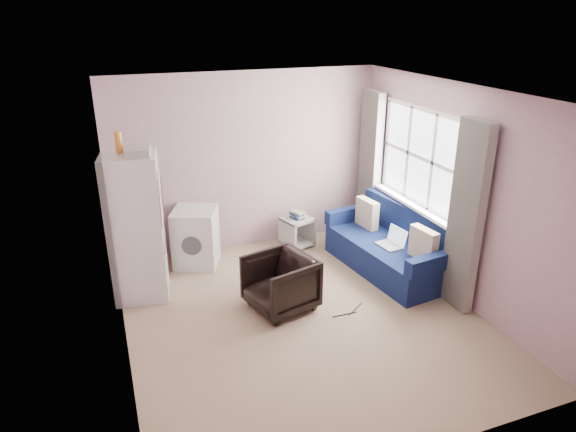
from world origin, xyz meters
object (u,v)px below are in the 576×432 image
at_px(armchair, 280,281).
at_px(sofa, 392,248).
at_px(side_table, 297,230).
at_px(fridge, 136,226).
at_px(washing_machine, 196,236).

relative_size(armchair, sofa, 0.36).
height_order(side_table, sofa, sofa).
relative_size(fridge, side_table, 3.69).
bearing_deg(side_table, sofa, -50.25).
xyz_separation_m(armchair, side_table, (0.80, 1.50, -0.10)).
relative_size(washing_machine, side_table, 1.45).
xyz_separation_m(armchair, washing_machine, (-0.68, 1.46, 0.06)).
height_order(armchair, washing_machine, washing_machine).
bearing_deg(washing_machine, side_table, 24.17).
height_order(armchair, side_table, armchair).
bearing_deg(armchair, side_table, 137.17).
height_order(fridge, sofa, fridge).
height_order(washing_machine, side_table, washing_machine).
height_order(armchair, sofa, sofa).
xyz_separation_m(fridge, washing_machine, (0.77, 0.57, -0.48)).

